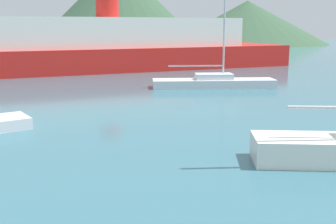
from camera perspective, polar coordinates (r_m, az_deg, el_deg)
sailboat_inner at (r=27.98m, az=6.24°, el=4.14°), size 8.21×2.73×9.31m
ferry_distant at (r=40.08m, az=-8.09°, el=8.75°), size 36.28×16.09×6.32m
hill_east at (r=88.58m, az=-6.73°, el=14.34°), size 34.84×34.84×16.65m
hill_far_east at (r=97.90m, az=10.67°, el=11.86°), size 35.63×35.63×9.49m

